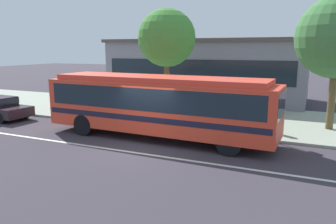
{
  "coord_description": "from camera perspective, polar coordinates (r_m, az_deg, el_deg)",
  "views": [
    {
      "loc": [
        6.27,
        -11.64,
        4.06
      ],
      "look_at": [
        0.49,
        1.34,
        1.3
      ],
      "focal_mm": 35.12,
      "sensor_mm": 36.0,
      "label": 1
    }
  ],
  "objects": [
    {
      "name": "ground_plane",
      "position": [
        13.83,
        -4.16,
        -6.11
      ],
      "size": [
        120.0,
        120.0,
        0.0
      ],
      "primitive_type": "plane",
      "color": "#38333B"
    },
    {
      "name": "sidewalk_slab",
      "position": [
        19.99,
        5.19,
        -0.6
      ],
      "size": [
        60.0,
        8.0,
        0.12
      ],
      "primitive_type": "cube",
      "color": "#989F8D",
      "rests_on": "ground_plane"
    },
    {
      "name": "lane_stripe_center",
      "position": [
        13.17,
        -5.81,
        -7.02
      ],
      "size": [
        56.0,
        0.16,
        0.01
      ],
      "primitive_type": "cube",
      "color": "silver",
      "rests_on": "ground_plane"
    },
    {
      "name": "transit_bus",
      "position": [
        14.84,
        -1.68,
        1.64
      ],
      "size": [
        10.73,
        2.81,
        2.84
      ],
      "color": "red",
      "rests_on": "ground_plane"
    },
    {
      "name": "pedestrian_waiting_near_sign",
      "position": [
        16.42,
        16.91,
        0.07
      ],
      "size": [
        0.45,
        0.45,
        1.66
      ],
      "color": "#6D5A62",
      "rests_on": "sidewalk_slab"
    },
    {
      "name": "pedestrian_walking_along_curb",
      "position": [
        17.07,
        4.43,
        1.15
      ],
      "size": [
        0.44,
        0.44,
        1.76
      ],
      "color": "#262450",
      "rests_on": "sidewalk_slab"
    },
    {
      "name": "bus_stop_sign",
      "position": [
        15.17,
        16.7,
        1.84
      ],
      "size": [
        0.16,
        0.43,
        2.58
      ],
      "color": "gray",
      "rests_on": "sidewalk_slab"
    },
    {
      "name": "street_tree_near_stop",
      "position": [
        19.7,
        -0.22,
        12.67
      ],
      "size": [
        3.38,
        3.38,
        6.24
      ],
      "color": "brown",
      "rests_on": "sidewalk_slab"
    },
    {
      "name": "station_building",
      "position": [
        26.61,
        7.02,
        7.3
      ],
      "size": [
        15.17,
        7.32,
        4.75
      ],
      "color": "slate",
      "rests_on": "ground_plane"
    }
  ]
}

